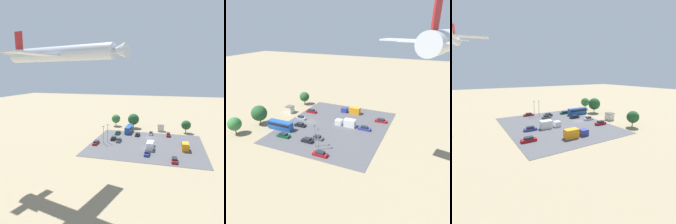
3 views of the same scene
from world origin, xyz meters
The scene contains 21 objects.
ground_plane centered at (0.00, 0.00, 0.00)m, with size 400.00×400.00×0.00m, color gray.
parking_lot_surface centered at (0.00, 11.14, 0.04)m, with size 46.33×39.22×0.08m.
shed_building centered at (-4.84, -13.49, 1.63)m, with size 3.36×3.06×3.24m.
bus centered at (10.73, -6.61, 1.86)m, with size 2.56×10.04×3.30m.
parked_car_0 centered at (-11.40, 26.74, 0.71)m, with size 1.96×4.76×1.50m.
parked_car_1 centered at (-1.67, 22.76, 0.74)m, with size 1.80×4.68×1.59m.
parked_car_2 centered at (5.42, -1.34, 0.68)m, with size 1.90×4.49×1.43m.
parked_car_3 centered at (15.32, -1.82, 0.69)m, with size 1.97×4.71×1.47m.
parked_car_4 centered at (-0.55, -4.88, 0.69)m, with size 1.72×4.10×1.47m.
parked_car_5 centered at (14.99, 7.82, 0.71)m, with size 1.84×4.16×1.51m.
parked_car_6 centered at (12.00, 10.02, 0.70)m, with size 1.76×4.13×1.49m.
parked_car_7 centered at (20.57, 15.77, 0.68)m, with size 1.86×4.79×1.45m.
parked_car_8 centered at (-8.82, -4.59, 0.76)m, with size 1.71×4.75×1.63m.
parked_truck_0 centered at (-15.48, 12.44, 1.45)m, with size 2.48×8.58×3.00m.
parked_truck_1 centered at (-2.13, 15.30, 1.46)m, with size 2.41×8.15×3.02m.
tree_near_shed centered at (10.19, -17.06, 4.76)m, with size 6.15×6.15×7.84m.
tree_apron_mid centered at (20.65, -18.96, 4.13)m, with size 4.88×4.88×6.58m.
tree_apron_far centered at (-17.22, -13.43, 4.02)m, with size 4.72×4.72×6.39m.
light_pole_lot_centre centered at (17.91, 13.72, 4.23)m, with size 0.90×0.28×7.45m.
light_pole_lot_edge centered at (16.59, 11.80, 4.41)m, with size 0.90×0.28×7.81m.
airplane centered at (18.60, 46.80, 34.63)m, with size 36.65×30.44×8.87m.
Camera 1 is at (-9.40, 99.71, 29.48)m, focal length 35.00 mm.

